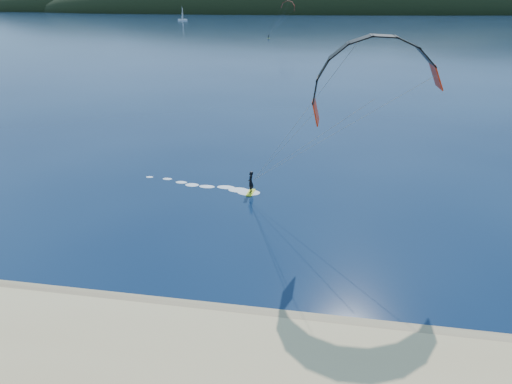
% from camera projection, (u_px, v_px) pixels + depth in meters
% --- Properties ---
extents(ground, '(1800.00, 1800.00, 0.00)m').
position_uv_depth(ground, '(127.00, 377.00, 20.06)').
color(ground, '#071835').
rests_on(ground, ground).
extents(wet_sand, '(220.00, 2.50, 0.10)m').
position_uv_depth(wet_sand, '(163.00, 312.00, 24.13)').
color(wet_sand, '#8F7353').
rests_on(wet_sand, ground).
extents(headland, '(1200.00, 310.00, 140.00)m').
position_uv_depth(headland, '(335.00, 12.00, 697.50)').
color(headland, black).
rests_on(headland, ground).
extents(kitesurfer_near, '(24.27, 8.33, 13.82)m').
position_uv_depth(kitesurfer_near, '(368.00, 103.00, 29.80)').
color(kitesurfer_near, '#D2EA1B').
rests_on(kitesurfer_near, ground).
extents(kitesurfer_far, '(12.72, 4.42, 15.25)m').
position_uv_depth(kitesurfer_far, '(287.00, 9.00, 196.91)').
color(kitesurfer_far, '#D2EA1B').
rests_on(kitesurfer_far, ground).
extents(sailboat, '(8.46, 5.30, 11.81)m').
position_uv_depth(sailboat, '(183.00, 19.00, 397.81)').
color(sailboat, white).
rests_on(sailboat, ground).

